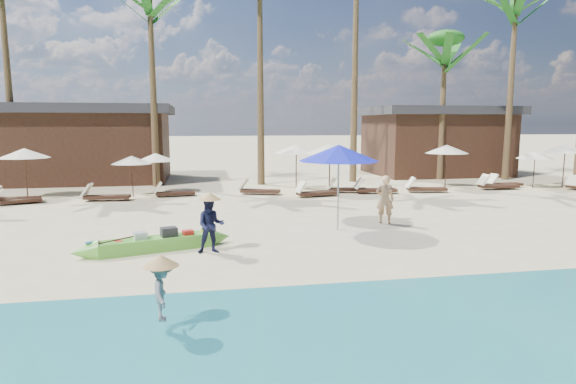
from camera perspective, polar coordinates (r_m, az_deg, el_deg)
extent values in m
plane|color=beige|center=(12.16, -4.88, -7.46)|extent=(240.00, 240.00, 0.00)
cube|color=tan|center=(7.49, -0.96, -17.61)|extent=(240.00, 4.50, 0.01)
cube|color=#61BE3A|center=(12.95, -15.44, -5.98)|extent=(2.88, 1.37, 0.34)
cube|color=white|center=(12.95, -15.44, -5.91)|extent=(2.46, 1.10, 0.15)
cube|color=#262628|center=(12.96, -13.93, -4.77)|extent=(0.47, 0.41, 0.31)
cube|color=silver|center=(12.88, -17.08, -5.12)|extent=(0.38, 0.35, 0.25)
cube|color=red|center=(13.05, -11.76, -4.88)|extent=(0.32, 0.29, 0.20)
cylinder|color=red|center=(12.82, -19.44, -5.67)|extent=(0.20, 0.20, 0.08)
cylinder|color=#262628|center=(12.71, -20.38, -5.86)|extent=(0.18, 0.18, 0.07)
sphere|color=tan|center=(12.72, -21.62, -5.71)|extent=(0.16, 0.16, 0.16)
cylinder|color=yellow|center=(13.28, -10.03, -4.69)|extent=(0.13, 0.13, 0.16)
cylinder|color=yellow|center=(13.33, -9.29, -4.62)|extent=(0.13, 0.13, 0.16)
imported|color=tan|center=(16.06, 11.43, -0.86)|extent=(0.68, 0.58, 1.59)
imported|color=#141838|center=(12.30, -9.15, -3.92)|extent=(0.70, 0.55, 1.43)
imported|color=gray|center=(7.94, -14.70, -11.32)|extent=(0.38, 0.63, 0.94)
cylinder|color=#99999E|center=(14.72, 5.97, 0.34)|extent=(0.06, 0.06, 2.56)
cone|color=#151FCB|center=(14.62, 6.03, 4.62)|extent=(2.44, 2.44, 0.50)
cylinder|color=#3D2318|center=(24.19, -28.63, 1.90)|extent=(0.05, 0.05, 2.12)
cone|color=white|center=(24.12, -28.78, 4.06)|extent=(2.12, 2.12, 0.42)
cube|color=#3D2318|center=(23.03, -29.44, -0.70)|extent=(1.79, 0.75, 0.12)
cylinder|color=#3D2318|center=(22.51, -17.96, 1.69)|extent=(0.04, 0.04, 1.80)
cone|color=white|center=(22.44, -18.05, 3.65)|extent=(1.80, 1.80, 0.36)
cube|color=#3D2318|center=(22.45, -29.16, -0.91)|extent=(1.69, 1.01, 0.11)
cube|color=#3D2318|center=(21.86, -20.62, -0.55)|extent=(1.90, 0.75, 0.13)
cube|color=white|center=(22.04, -22.72, 0.26)|extent=(0.46, 0.63, 0.54)
cylinder|color=#3D2318|center=(23.40, -15.36, 2.08)|extent=(0.05, 0.05, 1.84)
cone|color=white|center=(23.33, -15.43, 4.01)|extent=(1.84, 1.84, 0.37)
cube|color=#3D2318|center=(22.28, -13.20, -0.13)|extent=(1.77, 0.78, 0.12)
cube|color=white|center=(22.19, -15.17, 0.56)|extent=(0.46, 0.60, 0.50)
cylinder|color=#3D2318|center=(23.46, 0.98, 2.84)|extent=(0.06, 0.06, 2.21)
cone|color=white|center=(23.39, 0.98, 5.15)|extent=(2.21, 2.21, 0.44)
cube|color=#3D2318|center=(22.35, -3.30, 0.12)|extent=(1.90, 1.16, 0.13)
cube|color=white|center=(22.50, -5.29, 0.97)|extent=(0.58, 0.69, 0.53)
cube|color=#3D2318|center=(21.67, 3.46, -0.13)|extent=(1.89, 0.88, 0.13)
cube|color=white|center=(21.33, 1.49, 0.62)|extent=(0.50, 0.65, 0.53)
cylinder|color=#3D2318|center=(22.62, 4.94, 2.67)|extent=(0.06, 0.06, 2.25)
cone|color=white|center=(22.55, 4.97, 5.12)|extent=(2.25, 2.25, 0.45)
cube|color=#3D2318|center=(23.07, 7.08, 0.31)|extent=(1.82, 0.79, 0.12)
cube|color=white|center=(22.91, 5.19, 1.07)|extent=(0.46, 0.61, 0.51)
cube|color=#3D2318|center=(22.97, 10.41, 0.24)|extent=(1.95, 0.81, 0.13)
cube|color=white|center=(22.73, 8.39, 1.05)|extent=(0.49, 0.65, 0.55)
cylinder|color=#3D2318|center=(25.50, 18.20, 2.79)|extent=(0.05, 0.05, 2.15)
cone|color=white|center=(25.44, 18.29, 4.86)|extent=(2.15, 2.15, 0.43)
cube|color=#3D2318|center=(23.93, 16.13, 0.34)|extent=(1.90, 0.92, 0.13)
cube|color=white|center=(23.68, 14.30, 1.12)|extent=(0.51, 0.65, 0.53)
cylinder|color=#3D2318|center=(27.37, 27.14, 2.29)|extent=(0.05, 0.05, 1.82)
cone|color=white|center=(27.32, 27.24, 3.93)|extent=(1.82, 1.82, 0.36)
cube|color=#3D2318|center=(27.18, 24.33, 0.83)|extent=(1.82, 0.68, 0.13)
cube|color=white|center=(26.67, 23.03, 1.46)|extent=(0.43, 0.60, 0.52)
cube|color=#3D2318|center=(26.21, 23.69, 0.65)|extent=(1.93, 0.70, 0.13)
cube|color=white|center=(25.74, 22.14, 1.36)|extent=(0.45, 0.63, 0.56)
cylinder|color=#3D2318|center=(28.44, 29.88, 2.65)|extent=(0.05, 0.05, 2.17)
cone|color=white|center=(28.38, 30.01, 4.52)|extent=(2.17, 2.17, 0.43)
cube|color=white|center=(27.62, 30.70, 1.20)|extent=(0.55, 0.68, 0.53)
cone|color=brown|center=(28.41, -30.26, 11.44)|extent=(0.40, 0.40, 10.89)
cone|color=brown|center=(26.09, -15.70, 11.72)|extent=(0.40, 0.40, 10.08)
cone|color=brown|center=(25.99, -3.30, 13.32)|extent=(0.40, 0.40, 11.26)
cone|color=brown|center=(27.62, 7.95, 14.94)|extent=(0.40, 0.40, 13.16)
cone|color=brown|center=(29.67, 17.83, 9.22)|extent=(0.40, 0.40, 8.07)
ellipsoid|color=#185F17|center=(30.05, 18.17, 16.93)|extent=(2.08, 2.08, 0.88)
cone|color=brown|center=(30.96, 24.90, 11.18)|extent=(0.40, 0.40, 10.64)
cube|color=#3D2318|center=(30.00, -23.81, 4.82)|extent=(10.00, 6.00, 3.80)
cube|color=#2D2D33|center=(29.98, -24.04, 8.92)|extent=(10.80, 6.60, 0.50)
cube|color=#3D2318|center=(32.87, 17.00, 5.38)|extent=(8.00, 6.00, 3.80)
cube|color=#2D2D33|center=(32.85, 17.16, 9.13)|extent=(8.80, 6.60, 0.50)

